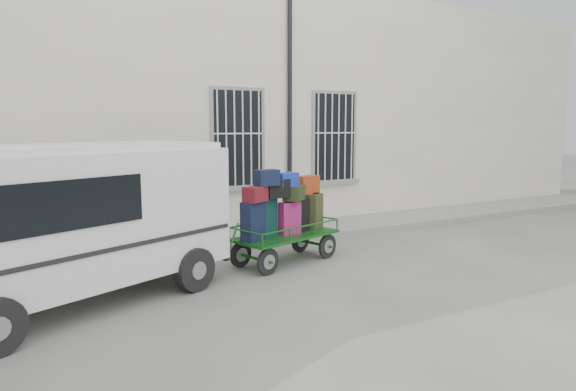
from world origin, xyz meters
The scene contains 5 objects.
ground centered at (0.00, 0.00, 0.00)m, with size 80.00×80.00×0.00m, color #60605B.
building centered at (0.00, 5.50, 3.00)m, with size 24.00×5.15×6.00m.
sidewalk centered at (0.00, 2.20, 0.07)m, with size 24.00×1.70×0.15m, color gray.
luggage_cart centered at (-0.76, 0.11, 0.91)m, with size 2.46×1.49×1.77m.
van centered at (-4.45, -0.39, 1.30)m, with size 4.86×3.47×2.27m.
Camera 1 is at (-5.21, -8.08, 2.52)m, focal length 32.00 mm.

